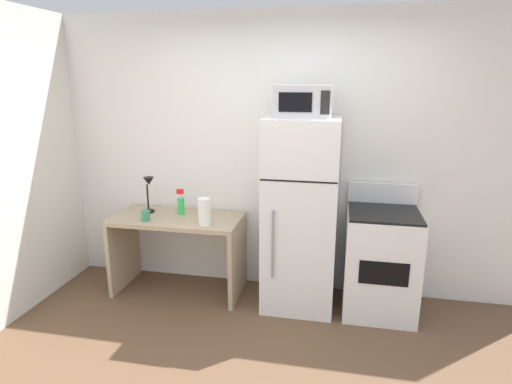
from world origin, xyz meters
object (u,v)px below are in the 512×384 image
at_px(desk_lamp, 149,189).
at_px(paper_towel_roll, 205,212).
at_px(oven_range, 380,261).
at_px(spray_bottle, 181,204).
at_px(refrigerator, 301,215).
at_px(coffee_mug, 146,216).
at_px(desk, 178,239).
at_px(microwave, 304,101).

relative_size(desk_lamp, paper_towel_roll, 1.47).
xyz_separation_m(paper_towel_roll, oven_range, (1.54, 0.15, -0.40)).
xyz_separation_m(spray_bottle, oven_range, (1.85, -0.09, -0.38)).
height_order(paper_towel_roll, refrigerator, refrigerator).
distance_m(desk_lamp, refrigerator, 1.47).
distance_m(desk_lamp, coffee_mug, 0.31).
distance_m(spray_bottle, refrigerator, 1.15).
height_order(coffee_mug, paper_towel_roll, paper_towel_roll).
bearing_deg(coffee_mug, refrigerator, 6.20).
distance_m(desk, microwave, 1.74).
bearing_deg(spray_bottle, refrigerator, -4.52).
relative_size(desk_lamp, refrigerator, 0.21).
bearing_deg(paper_towel_roll, coffee_mug, -179.48).
height_order(paper_towel_roll, oven_range, oven_range).
bearing_deg(spray_bottle, microwave, -5.57).
height_order(spray_bottle, coffee_mug, spray_bottle).
relative_size(desk_lamp, microwave, 0.77).
bearing_deg(refrigerator, spray_bottle, 175.48).
xyz_separation_m(refrigerator, microwave, (0.00, -0.02, 0.98)).
height_order(desk, spray_bottle, spray_bottle).
height_order(spray_bottle, refrigerator, refrigerator).
bearing_deg(spray_bottle, desk_lamp, -177.37).
distance_m(desk, refrigerator, 1.20).
xyz_separation_m(microwave, oven_range, (0.70, 0.03, -1.36)).
bearing_deg(microwave, spray_bottle, 174.43).
bearing_deg(refrigerator, paper_towel_roll, -170.03).
bearing_deg(coffee_mug, paper_towel_roll, 0.52).
relative_size(paper_towel_roll, oven_range, 0.22).
xyz_separation_m(desk_lamp, oven_range, (2.17, -0.07, -0.52)).
height_order(microwave, oven_range, microwave).
xyz_separation_m(desk_lamp, microwave, (1.46, -0.10, 0.84)).
relative_size(refrigerator, microwave, 3.69).
bearing_deg(spray_bottle, oven_range, -2.64).
relative_size(spray_bottle, refrigerator, 0.15).
bearing_deg(coffee_mug, desk_lamp, 105.87).
bearing_deg(oven_range, paper_towel_roll, -174.36).
height_order(spray_bottle, oven_range, oven_range).
relative_size(spray_bottle, coffee_mug, 2.62).
relative_size(desk_lamp, coffee_mug, 3.72).
bearing_deg(oven_range, microwave, -177.84).
bearing_deg(paper_towel_roll, desk, 154.43).
relative_size(desk, desk_lamp, 3.41).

